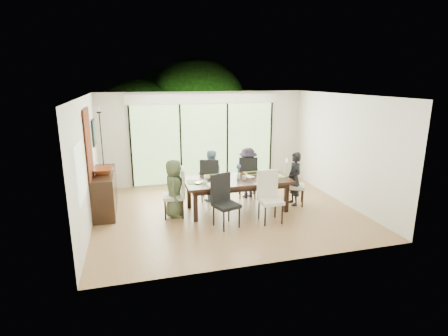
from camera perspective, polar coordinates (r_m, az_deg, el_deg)
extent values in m
cube|color=brown|center=(8.35, 0.45, -7.11)|extent=(6.00, 5.00, 0.01)
cube|color=white|center=(7.77, 0.49, 11.81)|extent=(6.00, 5.00, 0.01)
cube|color=silver|center=(10.35, -3.28, 4.89)|extent=(6.00, 0.02, 2.70)
cube|color=silver|center=(5.65, 7.34, -3.30)|extent=(6.00, 0.02, 2.70)
cube|color=white|center=(7.73, -21.57, 0.61)|extent=(0.02, 5.00, 2.70)
cube|color=silver|center=(9.21, 18.84, 2.95)|extent=(0.02, 5.00, 2.70)
cube|color=#598C3F|center=(10.33, -3.23, 4.04)|extent=(4.20, 0.02, 2.30)
cube|color=white|center=(10.17, -3.32, 11.25)|extent=(4.40, 0.06, 0.28)
cube|color=black|center=(10.11, -14.95, 3.34)|extent=(0.05, 0.04, 2.30)
cube|color=black|center=(10.21, -7.07, 3.82)|extent=(0.05, 0.04, 2.30)
cube|color=black|center=(10.49, 0.54, 4.22)|extent=(0.05, 0.04, 2.30)
cube|color=black|center=(10.94, 7.64, 4.52)|extent=(0.05, 0.04, 2.30)
cube|color=#8CAD7F|center=(6.53, -22.40, -0.51)|extent=(0.02, 0.90, 1.00)
cube|color=brown|center=(11.51, -4.10, -1.29)|extent=(6.00, 1.80, 0.10)
cube|color=brown|center=(12.13, -4.89, 2.43)|extent=(6.00, 0.08, 0.06)
sphere|color=#14380F|center=(12.78, -13.81, 6.74)|extent=(3.20, 3.20, 3.20)
sphere|color=#14380F|center=(13.57, -4.55, 9.06)|extent=(4.00, 4.00, 4.00)
sphere|color=#14380F|center=(13.32, 3.83, 6.63)|extent=(2.80, 2.80, 2.80)
sphere|color=#14380F|center=(14.13, -9.10, 8.40)|extent=(3.60, 3.60, 3.60)
cube|color=black|center=(8.21, 2.14, -2.01)|extent=(2.46, 1.13, 0.06)
cube|color=black|center=(8.23, 2.13, -2.62)|extent=(2.26, 0.92, 0.10)
cube|color=black|center=(7.69, -4.69, -6.23)|extent=(0.09, 0.09, 0.71)
cube|color=black|center=(8.32, 10.15, -4.78)|extent=(0.09, 0.09, 0.71)
cube|color=black|center=(8.49, -5.76, -4.24)|extent=(0.09, 0.09, 0.71)
cube|color=black|center=(9.06, 7.85, -3.08)|extent=(0.09, 0.09, 0.71)
imported|color=#465438|center=(7.93, -8.15, -3.31)|extent=(0.52, 0.69, 1.32)
imported|color=black|center=(8.77, 11.42, -1.74)|extent=(0.39, 0.62, 1.32)
imported|color=#7A9DB1|center=(8.89, -2.23, -1.24)|extent=(0.67, 0.47, 1.32)
imported|color=black|center=(9.15, 3.88, -0.79)|extent=(0.68, 0.49, 1.32)
cube|color=#7AA83C|center=(7.98, -4.40, -2.27)|extent=(0.45, 0.33, 0.01)
cube|color=#78A33A|center=(8.52, 8.26, -1.30)|extent=(0.45, 0.33, 0.01)
cube|color=#77A139|center=(8.45, -1.58, -1.27)|extent=(0.45, 0.33, 0.01)
cube|color=#92A73B|center=(8.73, 4.81, -0.80)|extent=(0.45, 0.33, 0.01)
cube|color=white|center=(7.78, -1.08, -2.67)|extent=(0.45, 0.33, 0.01)
cube|color=black|center=(8.43, -0.84, -1.25)|extent=(0.27, 0.18, 0.01)
cube|color=black|center=(8.67, 4.61, -0.86)|extent=(0.25, 0.17, 0.01)
cube|color=white|center=(8.38, 6.82, -1.52)|extent=(0.31, 0.23, 0.00)
cube|color=white|center=(7.77, -1.08, -2.56)|extent=(0.27, 0.27, 0.02)
cube|color=#CB5517|center=(7.77, -1.08, -2.43)|extent=(0.21, 0.21, 0.01)
cylinder|color=silver|center=(8.24, 2.37, -1.27)|extent=(0.08, 0.08, 0.12)
cylinder|color=#337226|center=(8.21, 2.38, -0.44)|extent=(0.04, 0.04, 0.16)
sphere|color=#5247B1|center=(8.18, 2.39, 0.25)|extent=(0.11, 0.11, 0.11)
imported|color=silver|center=(7.90, -3.55, -2.35)|extent=(0.40, 0.38, 0.03)
imported|color=white|center=(8.15, -2.88, -1.54)|extent=(0.18, 0.18, 0.10)
imported|color=white|center=(8.14, 3.36, -1.59)|extent=(0.14, 0.14, 0.09)
imported|color=white|center=(8.54, 7.08, -0.90)|extent=(0.17, 0.17, 0.10)
imported|color=white|center=(8.32, 3.68, -1.52)|extent=(0.25, 0.28, 0.02)
cube|color=black|center=(8.68, -18.88, -3.70)|extent=(0.48, 1.69, 0.95)
imported|color=#9B4621|center=(8.43, -19.22, -0.43)|extent=(0.50, 0.50, 0.12)
cylinder|color=black|center=(8.88, -19.02, 0.04)|extent=(0.11, 0.11, 0.04)
cylinder|color=black|center=(8.75, -19.37, 4.28)|extent=(0.03, 0.03, 1.32)
cylinder|color=black|center=(8.66, -19.74, 8.55)|extent=(0.11, 0.11, 0.03)
cylinder|color=silver|center=(8.66, -19.77, 8.96)|extent=(0.04, 0.04, 0.11)
cube|color=maroon|center=(8.04, -21.23, 3.71)|extent=(0.02, 1.00, 1.50)
cube|color=black|center=(9.31, -20.49, 5.43)|extent=(0.03, 0.55, 0.65)
cube|color=#194C50|center=(9.31, -20.37, 5.44)|extent=(0.01, 0.45, 0.55)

